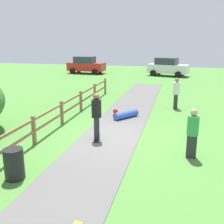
# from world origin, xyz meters

# --- Properties ---
(ground_plane) EXTENTS (60.00, 60.00, 0.00)m
(ground_plane) POSITION_xyz_m (0.00, 0.00, 0.00)
(ground_plane) COLOR #4C8438
(asphalt_path) EXTENTS (2.40, 28.00, 0.02)m
(asphalt_path) POSITION_xyz_m (0.00, 0.00, 0.01)
(asphalt_path) COLOR #605E5B
(asphalt_path) RESTS_ON ground_plane
(wooden_fence) EXTENTS (0.12, 18.12, 1.10)m
(wooden_fence) POSITION_xyz_m (-2.60, 0.00, 0.67)
(wooden_fence) COLOR olive
(wooden_fence) RESTS_ON ground_plane
(trash_bin) EXTENTS (0.56, 0.56, 0.90)m
(trash_bin) POSITION_xyz_m (-1.80, -3.83, 0.45)
(trash_bin) COLOR black
(trash_bin) RESTS_ON ground_plane
(skater_riding) EXTENTS (0.46, 0.82, 1.86)m
(skater_riding) POSITION_xyz_m (-0.42, -0.32, 1.06)
(skater_riding) COLOR black
(skater_riding) RESTS_ON asphalt_path
(skater_fallen) EXTENTS (1.37, 1.36, 0.36)m
(skater_fallen) POSITION_xyz_m (0.06, 2.99, 0.20)
(skater_fallen) COLOR blue
(skater_fallen) RESTS_ON asphalt_path
(bystander_white) EXTENTS (0.41, 0.41, 1.76)m
(bystander_white) POSITION_xyz_m (2.49, 5.60, 0.97)
(bystander_white) COLOR #2D2D33
(bystander_white) RESTS_ON ground_plane
(bystander_green) EXTENTS (0.39, 0.39, 1.69)m
(bystander_green) POSITION_xyz_m (3.14, -1.13, 0.93)
(bystander_green) COLOR #2D2D33
(bystander_green) RESTS_ON ground_plane
(parked_car_white) EXTENTS (4.50, 2.79, 1.92)m
(parked_car_white) POSITION_xyz_m (1.36, 19.97, 0.96)
(parked_car_white) COLOR silver
(parked_car_white) RESTS_ON ground_plane
(parked_car_red) EXTENTS (4.30, 2.21, 1.92)m
(parked_car_red) POSITION_xyz_m (-7.86, 19.96, 0.96)
(parked_car_red) COLOR red
(parked_car_red) RESTS_ON ground_plane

